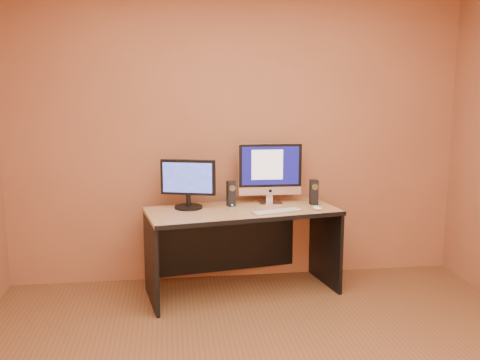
% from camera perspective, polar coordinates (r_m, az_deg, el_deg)
% --- Properties ---
extents(walls, '(4.00, 4.00, 2.60)m').
position_cam_1_polar(walls, '(2.75, 5.14, 1.36)').
color(walls, '#9B5F3E').
rests_on(walls, ground).
extents(desk, '(1.64, 0.93, 0.71)m').
position_cam_1_polar(desk, '(4.49, 0.25, -7.60)').
color(desk, tan).
rests_on(desk, ground).
extents(imac, '(0.55, 0.21, 0.53)m').
position_cam_1_polar(imac, '(4.57, 3.28, 0.74)').
color(imac, '#BDBCC1').
rests_on(imac, desk).
extents(second_monitor, '(0.51, 0.35, 0.41)m').
position_cam_1_polar(second_monitor, '(4.41, -5.56, -0.45)').
color(second_monitor, black).
rests_on(second_monitor, desk).
extents(speaker_left, '(0.08, 0.08, 0.21)m').
position_cam_1_polar(speaker_left, '(4.50, -0.96, -1.46)').
color(speaker_left, black).
rests_on(speaker_left, desk).
extents(speaker_right, '(0.07, 0.07, 0.21)m').
position_cam_1_polar(speaker_right, '(4.60, 7.88, -1.30)').
color(speaker_right, black).
rests_on(speaker_right, desk).
extents(keyboard, '(0.43, 0.23, 0.02)m').
position_cam_1_polar(keyboard, '(4.30, 3.97, -3.36)').
color(keyboard, silver).
rests_on(keyboard, desk).
extents(mouse, '(0.09, 0.11, 0.03)m').
position_cam_1_polar(mouse, '(4.42, 8.22, -2.96)').
color(mouse, white).
rests_on(mouse, desk).
extents(cable_a, '(0.12, 0.19, 0.01)m').
position_cam_1_polar(cable_a, '(4.73, 3.62, -2.17)').
color(cable_a, black).
rests_on(cable_a, desk).
extents(cable_b, '(0.04, 0.17, 0.01)m').
position_cam_1_polar(cable_b, '(4.70, 2.70, -2.26)').
color(cable_b, black).
rests_on(cable_b, desk).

